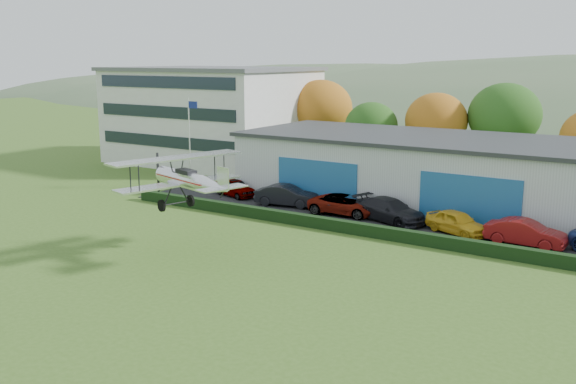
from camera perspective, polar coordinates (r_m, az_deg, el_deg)
The scene contains 14 objects.
ground at distance 29.12m, azimuth -7.52°, elevation -11.23°, with size 300.00×300.00×0.00m, color #3B5D1D.
apron at distance 45.23m, azimuth 12.96°, elevation -2.96°, with size 48.00×9.00×0.05m, color black.
hedge at distance 40.79m, azimuth 10.67°, elevation -3.94°, with size 46.00×0.60×0.80m, color black.
hangar at distance 50.64m, azimuth 17.93°, elevation 1.39°, with size 40.60×12.60×5.30m.
office_block at distance 71.87m, azimuth -6.76°, elevation 6.90°, with size 20.60×15.60×10.40m.
flagpole at distance 56.83m, azimuth -8.73°, elevation 5.10°, with size 1.05×0.10×8.00m.
tree_belt at distance 63.43m, azimuth 17.46°, elevation 6.13°, with size 75.70×13.22×10.12m.
car_0 at distance 53.36m, azimuth -4.74°, elevation 0.40°, with size 1.72×4.28×1.46m, color gray.
car_1 at distance 49.70m, azimuth -0.12°, elevation -0.31°, with size 1.73×4.97×1.64m, color black.
car_2 at distance 47.12m, azimuth 5.08°, elevation -1.14°, with size 2.46×5.34×1.48m, color gray.
car_3 at distance 45.53m, azimuth 9.10°, elevation -1.61°, with size 2.29×5.63×1.63m, color black.
car_4 at distance 43.27m, azimuth 14.90°, elevation -2.64°, with size 1.82×4.52×1.54m, color gold.
car_5 at distance 41.93m, azimuth 20.46°, elevation -3.43°, with size 1.68×4.82×1.59m, color maroon.
biplane at distance 37.08m, azimuth -9.00°, elevation 1.23°, with size 7.48×8.47×3.17m.
Camera 1 is at (17.47, -20.32, 11.40)m, focal length 39.76 mm.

